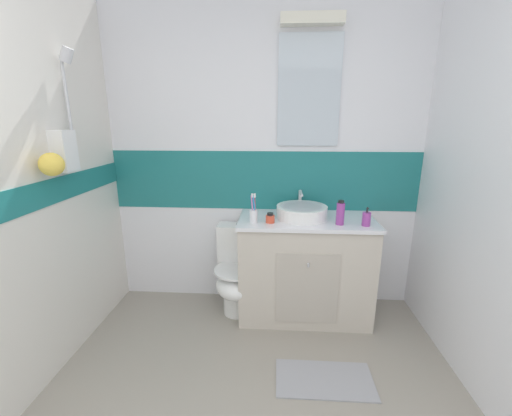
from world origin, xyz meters
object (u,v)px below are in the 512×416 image
(toilet, at_px, (238,273))
(hair_gel_jar, at_px, (270,218))
(sink_basin, at_px, (302,211))
(mouthwash_bottle, at_px, (340,213))
(toothbrush_cup, at_px, (254,214))
(soap_dispenser, at_px, (366,219))

(toilet, distance_m, hair_gel_jar, 0.62)
(sink_basin, height_order, hair_gel_jar, sink_basin)
(toilet, height_order, hair_gel_jar, hair_gel_jar)
(sink_basin, relative_size, mouthwash_bottle, 2.40)
(sink_basin, distance_m, toothbrush_cup, 0.40)
(soap_dispenser, relative_size, hair_gel_jar, 1.84)
(sink_basin, relative_size, hair_gel_jar, 5.73)
(soap_dispenser, xyz_separation_m, hair_gel_jar, (-0.70, 0.03, -0.02))
(soap_dispenser, bearing_deg, hair_gel_jar, 177.57)
(toilet, xyz_separation_m, soap_dispenser, (0.98, -0.17, 0.55))
(hair_gel_jar, bearing_deg, sink_basin, 28.95)
(sink_basin, distance_m, hair_gel_jar, 0.28)
(toilet, bearing_deg, soap_dispenser, -10.04)
(toilet, xyz_separation_m, hair_gel_jar, (0.27, -0.14, 0.53))
(sink_basin, bearing_deg, toilet, 179.24)
(toilet, distance_m, toothbrush_cup, 0.60)
(sink_basin, xyz_separation_m, toilet, (-0.52, 0.01, -0.55))
(mouthwash_bottle, xyz_separation_m, hair_gel_jar, (-0.52, 0.01, -0.05))
(toothbrush_cup, bearing_deg, soap_dispenser, -1.78)
(toilet, relative_size, toothbrush_cup, 3.30)
(toilet, relative_size, soap_dispenser, 5.27)
(mouthwash_bottle, relative_size, hair_gel_jar, 2.38)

